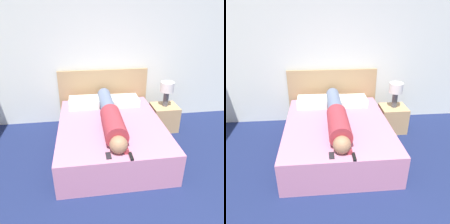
{
  "view_description": "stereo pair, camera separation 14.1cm",
  "coord_description": "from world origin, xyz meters",
  "views": [
    {
      "loc": [
        -0.61,
        -0.28,
        2.11
      ],
      "look_at": [
        -0.21,
        2.53,
        0.74
      ],
      "focal_mm": 35.0,
      "sensor_mm": 36.0,
      "label": 1
    },
    {
      "loc": [
        -0.47,
        -0.3,
        2.11
      ],
      "look_at": [
        -0.21,
        2.53,
        0.74
      ],
      "focal_mm": 35.0,
      "sensor_mm": 36.0,
      "label": 2
    }
  ],
  "objects": [
    {
      "name": "person_lying",
      "position": [
        -0.22,
        2.61,
        0.62
      ],
      "size": [
        0.3,
        1.81,
        0.3
      ],
      "color": "#936B4C",
      "rests_on": "bed"
    },
    {
      "name": "headboard",
      "position": [
        -0.21,
        3.73,
        0.52
      ],
      "size": [
        1.71,
        0.04,
        1.05
      ],
      "color": "tan",
      "rests_on": "ground_plane"
    },
    {
      "name": "nightstand",
      "position": [
        0.87,
        3.2,
        0.24
      ],
      "size": [
        0.47,
        0.43,
        0.47
      ],
      "color": "tan",
      "rests_on": "ground_plane"
    },
    {
      "name": "wall_back",
      "position": [
        0.0,
        3.8,
        1.3
      ],
      "size": [
        6.07,
        0.06,
        2.6
      ],
      "color": "silver",
      "rests_on": "ground_plane"
    },
    {
      "name": "tv_remote",
      "position": [
        -0.09,
        1.78,
        0.5
      ],
      "size": [
        0.04,
        0.15,
        0.02
      ],
      "color": "black",
      "rests_on": "bed"
    },
    {
      "name": "table_lamp",
      "position": [
        0.87,
        3.2,
        0.79
      ],
      "size": [
        0.24,
        0.24,
        0.45
      ],
      "color": "#4C4C51",
      "rests_on": "nightstand"
    },
    {
      "name": "cell_phone",
      "position": [
        -0.35,
        1.84,
        0.5
      ],
      "size": [
        0.06,
        0.13,
        0.01
      ],
      "color": "black",
      "rests_on": "bed"
    },
    {
      "name": "bed",
      "position": [
        -0.21,
        2.67,
        0.25
      ],
      "size": [
        1.59,
        1.94,
        0.49
      ],
      "color": "#B2708E",
      "rests_on": "ground_plane"
    },
    {
      "name": "pillow_second",
      "position": [
        0.13,
        3.34,
        0.56
      ],
      "size": [
        0.5,
        0.38,
        0.13
      ],
      "color": "silver",
      "rests_on": "bed"
    },
    {
      "name": "pillow_near_headboard",
      "position": [
        -0.61,
        3.34,
        0.56
      ],
      "size": [
        0.53,
        0.38,
        0.15
      ],
      "color": "silver",
      "rests_on": "bed"
    }
  ]
}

